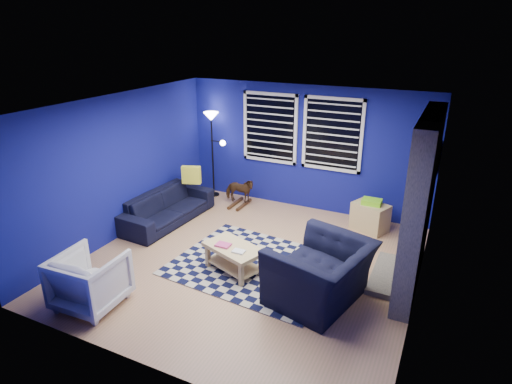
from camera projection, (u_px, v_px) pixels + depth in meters
floor at (250, 262)px, 6.86m from camera, size 5.00×5.00×0.00m
ceiling at (249, 106)px, 5.94m from camera, size 5.00×5.00×0.00m
wall_back at (305, 149)px, 8.50m from camera, size 5.00×0.00×5.00m
wall_left at (120, 167)px, 7.40m from camera, size 0.00×5.00×5.00m
wall_right at (426, 220)px, 5.40m from camera, size 0.00×5.00×5.00m
fireplace at (418, 208)px, 5.90m from camera, size 0.65×2.00×2.50m
window_left at (270, 128)px, 8.64m from camera, size 1.17×0.06×1.42m
window_right at (332, 135)px, 8.12m from camera, size 1.17×0.06×1.42m
tv at (436, 164)px, 7.05m from camera, size 0.07×1.00×0.58m
rug at (256, 266)px, 6.74m from camera, size 2.65×2.19×0.02m
sofa at (167, 207)px, 8.18m from camera, size 2.06×0.91×0.59m
armchair_big at (320, 273)px, 5.77m from camera, size 1.54×1.42×0.85m
armchair_bent at (90, 280)px, 5.69m from camera, size 0.86×0.88×0.76m
rocking_horse at (239, 190)px, 8.88m from camera, size 0.40×0.67×0.53m
coffee_table at (234, 253)px, 6.48m from camera, size 1.03×0.80×0.45m
cabinet at (370, 216)px, 7.84m from camera, size 0.73×0.62×0.61m
floor_lamp at (212, 128)px, 8.98m from camera, size 0.50×0.31×1.85m
throw_pillow at (191, 175)px, 8.48m from camera, size 0.39×0.23×0.35m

